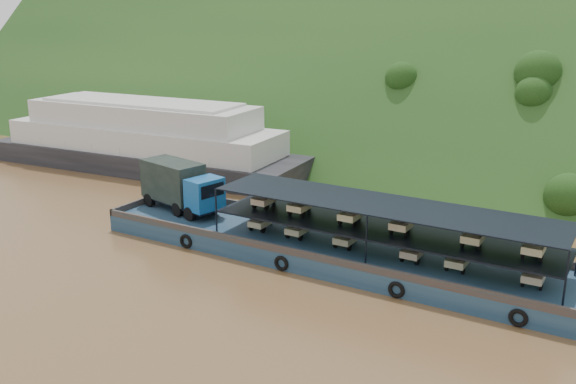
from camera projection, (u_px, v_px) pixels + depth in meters
The scene contains 4 objects.
ground at pixel (291, 249), 46.04m from camera, with size 160.00×160.00×0.00m, color brown.
hillside at pixel (444, 153), 75.79m from camera, with size 140.00×28.00×28.00m, color #1B3C16.
cargo_barge at pixel (312, 238), 44.66m from camera, with size 35.00×7.18×5.00m.
passenger_ferry at pixel (144, 139), 67.95m from camera, with size 36.45×11.82×7.26m.
Camera 1 is at (21.71, -37.16, 16.86)m, focal length 40.00 mm.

